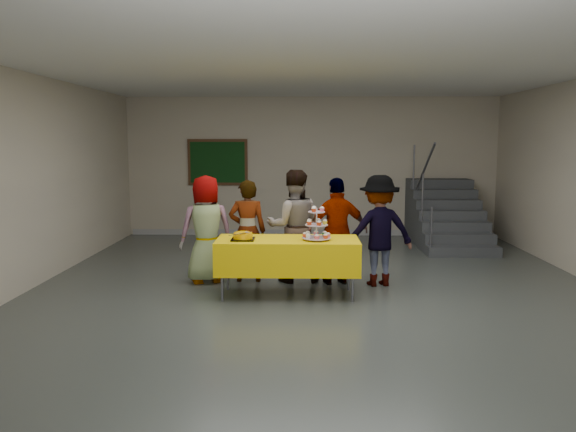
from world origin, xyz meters
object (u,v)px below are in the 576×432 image
schoolchild_c (294,226)px  staircase (445,219)px  schoolchild_b (247,231)px  noticeboard (218,162)px  bake_table (288,255)px  bear_cake (243,235)px  schoolchild_e (379,231)px  cupcake_stand (316,228)px  schoolchild_d (338,231)px  schoolchild_a (206,229)px

schoolchild_c → staircase: 4.45m
staircase → schoolchild_b: bearing=-138.8°
staircase → noticeboard: noticeboard is taller
bake_table → schoolchild_c: 0.84m
bake_table → bear_cake: size_ratio=5.25×
bear_cake → staircase: (3.68, 4.11, -0.34)m
schoolchild_c → schoolchild_e: bearing=164.4°
staircase → cupcake_stand: bearing=-123.5°
bear_cake → schoolchild_d: (1.29, 0.74, -0.06)m
schoolchild_b → schoolchild_e: (1.90, -0.19, 0.04)m
bake_table → schoolchild_b: size_ratio=1.25×
bake_table → schoolchild_e: size_ratio=1.19×
schoolchild_d → schoolchild_e: bearing=161.1°
schoolchild_c → schoolchild_e: 1.23m
schoolchild_c → staircase: size_ratio=0.69×
schoolchild_a → schoolchild_b: bearing=166.1°
bear_cake → staircase: bearing=48.2°
bear_cake → schoolchild_a: 1.00m
bear_cake → noticeboard: 5.12m
bake_table → schoolchild_b: bearing=127.9°
schoolchild_a → schoolchild_d: (1.90, -0.05, -0.01)m
cupcake_stand → bear_cake: (-0.96, -0.01, -0.10)m
schoolchild_e → bear_cake: bearing=8.7°
staircase → noticeboard: 4.93m
staircase → schoolchild_a: bearing=-142.3°
schoolchild_c → noticeboard: bearing=-73.9°
schoolchild_d → schoolchild_b: bearing=-17.6°
schoolchild_b → cupcake_stand: bearing=135.2°
schoolchild_a → schoolchild_e: (2.49, -0.11, 0.01)m
bear_cake → schoolchild_d: schoolchild_d is taller
schoolchild_b → bear_cake: bearing=87.6°
schoolchild_a → schoolchild_c: schoolchild_c is taller
bake_table → noticeboard: 5.24m
schoolchild_d → noticeboard: noticeboard is taller
schoolchild_a → staircase: (4.30, 3.32, -0.30)m
cupcake_stand → schoolchild_e: schoolchild_e is taller
bear_cake → schoolchild_c: (0.65, 0.87, -0.00)m
schoolchild_e → noticeboard: 5.24m
schoolchild_b → schoolchild_e: schoolchild_e is taller
bake_table → staircase: staircase is taller
cupcake_stand → noticeboard: bearing=112.2°
schoolchild_d → noticeboard: (-2.34, 4.21, 0.83)m
schoolchild_a → noticeboard: 4.26m
bake_table → noticeboard: (-1.63, 4.87, 1.04)m
bear_cake → noticeboard: size_ratio=0.28×
cupcake_stand → schoolchild_d: schoolchild_d is taller
cupcake_stand → schoolchild_a: size_ratio=0.28×
schoolchild_c → schoolchild_d: 0.65m
bear_cake → schoolchild_b: 0.87m
schoolchild_a → schoolchild_d: 1.90m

